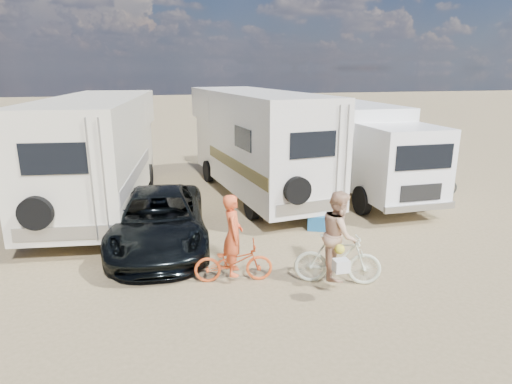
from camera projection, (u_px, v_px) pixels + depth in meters
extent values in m
plane|color=#98825A|center=(346.00, 294.00, 8.85)|extent=(140.00, 140.00, 0.00)
imported|color=black|center=(159.00, 219.00, 11.11)|extent=(2.65, 5.13, 1.38)
imported|color=#D04C1C|center=(233.00, 262.00, 9.27)|extent=(1.72, 0.82, 0.87)
imported|color=beige|center=(338.00, 259.00, 9.13)|extent=(1.87, 1.12, 1.08)
imported|color=#EB582C|center=(233.00, 243.00, 9.16)|extent=(0.51, 0.69, 1.73)
imported|color=tan|center=(338.00, 243.00, 9.03)|extent=(0.96, 1.08, 1.83)
imported|color=#242624|center=(434.00, 183.00, 15.61)|extent=(1.74, 1.06, 0.86)
cube|color=#1D5E94|center=(317.00, 222.00, 12.31)|extent=(0.63, 0.55, 0.42)
cube|color=#8B714E|center=(271.00, 214.00, 13.14)|extent=(0.57, 0.57, 0.35)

